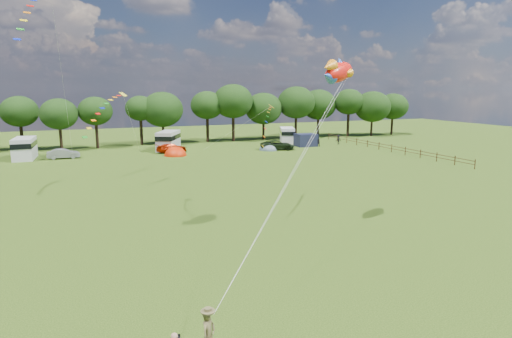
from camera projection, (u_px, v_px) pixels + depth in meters
name	position (u px, v px, depth m)	size (l,w,h in m)	color
ground_plane	(312.00, 268.00, 22.75)	(180.00, 180.00, 0.00)	#193209
tree_line	(184.00, 107.00, 73.72)	(102.98, 10.98, 10.27)	black
fence	(385.00, 146.00, 65.76)	(0.12, 33.12, 1.20)	#472D19
car_b	(63.00, 154.00, 58.44)	(1.46, 3.91, 1.38)	gray
car_c	(172.00, 148.00, 64.29)	(1.88, 4.47, 1.34)	#971A00
car_d	(277.00, 145.00, 66.97)	(2.46, 5.44, 1.48)	black
campervan_b	(25.00, 148.00, 58.13)	(2.69, 5.95, 2.88)	silver
campervan_c	(168.00, 140.00, 66.60)	(4.83, 6.50, 2.93)	#BDBDBF
campervan_d	(287.00, 135.00, 75.67)	(4.14, 5.91, 2.67)	silver
tent_orange	(175.00, 155.00, 61.31)	(3.24, 3.54, 2.53)	red
tent_greyblue	(268.00, 150.00, 66.74)	(2.86, 3.13, 2.13)	slate
awning_navy	(306.00, 140.00, 71.15)	(3.31, 2.69, 2.07)	#1A1D37
kite_flyer	(208.00, 335.00, 15.04)	(0.65, 0.43, 1.78)	brown
fish_kite	(337.00, 72.00, 27.22)	(3.52, 2.59, 1.90)	red
streamer_kite_a	(36.00, 2.00, 39.34)	(3.43, 5.54, 5.80)	#ECB104
streamer_kite_b	(108.00, 107.00, 38.77)	(4.30, 4.74, 3.81)	yellow
streamer_kite_c	(268.00, 117.00, 31.99)	(2.98, 4.88, 2.76)	gold
walker_a	(318.00, 142.00, 70.65)	(0.82, 0.50, 1.68)	black
walker_b	(338.00, 140.00, 73.54)	(1.04, 0.48, 1.61)	black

